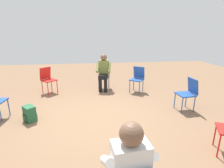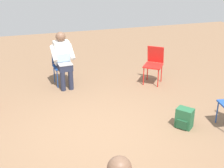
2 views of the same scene
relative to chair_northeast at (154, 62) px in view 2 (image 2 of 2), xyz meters
The scene contains 5 objects.
ground_plane 2.74m from the chair_northeast, 132.91° to the right, with size 14.97×14.97×0.00m, color brown.
chair_northeast is the anchor object (origin of this frame).
chair_north 2.13m from the chair_northeast, 164.67° to the left, with size 0.43×0.47×0.85m.
person_with_laptop 2.09m from the chair_northeast, 169.06° to the left, with size 0.52×0.55×1.24m.
backpack_near_laptop_user 2.10m from the chair_northeast, 98.46° to the right, with size 0.33×0.34×0.36m.
Camera 2 is at (-1.04, -4.28, 2.86)m, focal length 50.00 mm.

